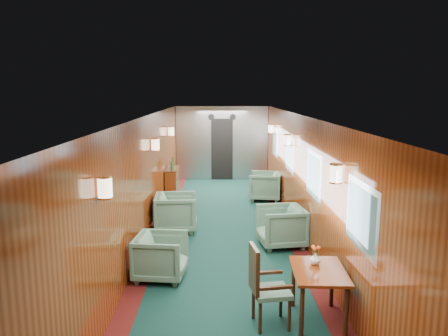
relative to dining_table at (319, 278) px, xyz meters
name	(u,v)px	position (x,y,z in m)	size (l,w,h in m)	color
room	(225,156)	(-1.10, 3.20, 1.06)	(12.00, 12.10, 2.40)	#0C2D27
bulkhead	(222,143)	(-1.10, 9.11, 0.61)	(2.98, 0.17, 2.39)	#9FA2A5
windows_right	(300,163)	(0.38, 3.45, 0.87)	(0.02, 8.60, 0.80)	silver
wall_sconces	(225,145)	(-1.10, 3.77, 1.21)	(2.97, 7.97, 0.25)	#FFEAC6
dining_table	(319,278)	(0.00, 0.00, 0.00)	(0.68, 0.94, 0.69)	#692B0E
side_chair	(264,283)	(-0.69, -0.09, -0.02)	(0.52, 0.54, 1.03)	#1D4537
credenza	(172,184)	(-2.44, 6.22, -0.13)	(0.31, 0.98, 1.15)	#692B0E
flower_vase	(315,259)	(-0.01, 0.17, 0.18)	(0.14, 0.14, 0.15)	silver
armchair_left_near	(161,256)	(-2.13, 1.33, -0.23)	(0.74, 0.77, 0.70)	#1D4537
armchair_left_far	(176,212)	(-2.11, 3.68, -0.19)	(0.83, 0.85, 0.78)	#1D4537
armchair_right_near	(281,226)	(-0.07, 2.73, -0.20)	(0.81, 0.83, 0.75)	#1D4537
armchair_right_far	(265,186)	(0.01, 6.26, -0.20)	(0.80, 0.82, 0.75)	#1D4537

